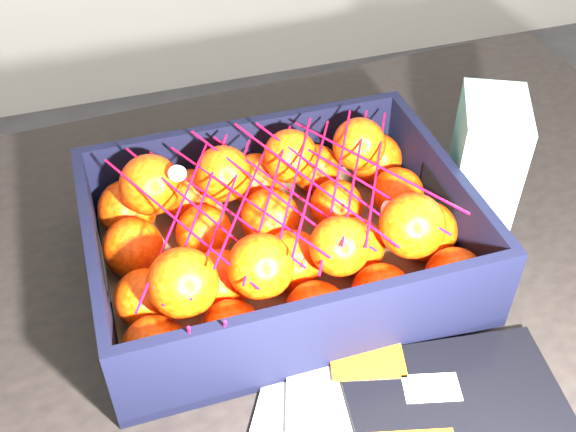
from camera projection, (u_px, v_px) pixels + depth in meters
name	position (u px, v px, depth m)	size (l,w,h in m)	color
table	(298.00, 318.00, 0.89)	(1.24, 0.86, 0.75)	black
produce_crate	(280.00, 248.00, 0.80)	(0.42, 0.31, 0.11)	brown
clementine_heap	(278.00, 231.00, 0.78)	(0.40, 0.29, 0.12)	#EC3404
mesh_net	(276.00, 198.00, 0.74)	(0.35, 0.28, 0.10)	red
retail_carton	(485.00, 163.00, 0.84)	(0.07, 0.11, 0.16)	white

